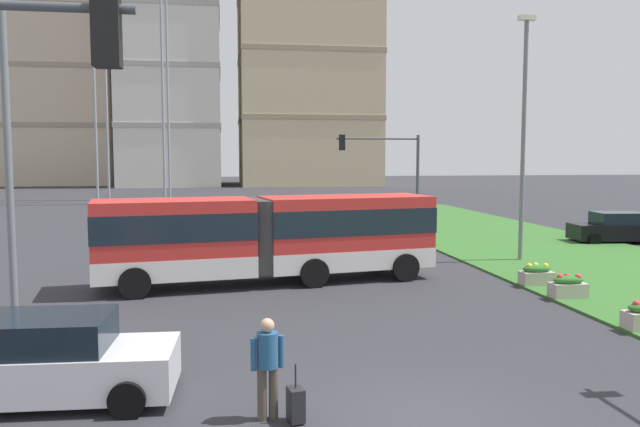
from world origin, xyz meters
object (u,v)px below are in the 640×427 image
at_px(car_white_van, 49,361).
at_px(flower_planter_3, 537,274).
at_px(articulated_bus, 269,236).
at_px(rolling_suitcase, 296,404).
at_px(streetlight_left, 6,110).
at_px(apartment_tower_westcentre, 170,17).
at_px(traffic_light_far_right, 389,167).
at_px(apartment_tower_west, 48,19).
at_px(car_black_sedan, 616,228).
at_px(streetlight_median, 524,130).
at_px(flower_planter_2, 568,286).
at_px(pedestrian_crossing, 268,361).
at_px(apartment_tower_centre, 307,28).

distance_m(car_white_van, flower_planter_3, 15.95).
relative_size(articulated_bus, flower_planter_3, 10.95).
bearing_deg(rolling_suitcase, streetlight_left, 135.21).
distance_m(streetlight_left, apartment_tower_westcentre, 86.05).
height_order(rolling_suitcase, traffic_light_far_right, traffic_light_far_right).
relative_size(flower_planter_3, apartment_tower_west, 0.02).
bearing_deg(apartment_tower_westcentre, articulated_bus, -83.57).
relative_size(car_black_sedan, rolling_suitcase, 4.71).
bearing_deg(articulated_bus, apartment_tower_west, 108.10).
relative_size(rolling_suitcase, apartment_tower_west, 0.02).
xyz_separation_m(car_black_sedan, apartment_tower_west, (-46.61, 78.76, 25.42)).
bearing_deg(car_white_van, rolling_suitcase, -20.47).
distance_m(streetlight_median, apartment_tower_west, 94.39).
xyz_separation_m(car_black_sedan, streetlight_median, (-7.54, -4.66, 4.79)).
bearing_deg(streetlight_median, apartment_tower_west, 115.10).
xyz_separation_m(articulated_bus, car_black_sedan, (18.39, 7.60, -0.90)).
xyz_separation_m(flower_planter_2, apartment_tower_west, (-37.18, 90.43, 25.74)).
xyz_separation_m(articulated_bus, pedestrian_crossing, (-0.92, -11.63, -0.65)).
distance_m(flower_planter_2, apartment_tower_westcentre, 87.68).
xyz_separation_m(car_white_van, streetlight_left, (-1.96, 4.61, 4.78)).
height_order(articulated_bus, apartment_tower_westcentre, apartment_tower_westcentre).
height_order(flower_planter_3, apartment_tower_west, apartment_tower_west).
relative_size(articulated_bus, apartment_tower_westcentre, 0.24).
bearing_deg(apartment_tower_west, streetlight_median, -64.90).
bearing_deg(car_black_sedan, pedestrian_crossing, -135.12).
relative_size(apartment_tower_westcentre, apartment_tower_centre, 1.04).
relative_size(car_white_van, streetlight_left, 0.44).
height_order(articulated_bus, pedestrian_crossing, articulated_bus).
xyz_separation_m(flower_planter_3, apartment_tower_west, (-37.18, 88.44, 25.74)).
distance_m(car_black_sedan, rolling_suitcase, 27.08).
xyz_separation_m(pedestrian_crossing, apartment_tower_westcentre, (-7.88, 89.75, 24.25)).
relative_size(rolling_suitcase, apartment_tower_westcentre, 0.02).
distance_m(rolling_suitcase, flower_planter_2, 12.20).
height_order(articulated_bus, streetlight_left, streetlight_left).
relative_size(pedestrian_crossing, flower_planter_2, 1.58).
xyz_separation_m(flower_planter_3, apartment_tower_centre, (3.00, 79.86, 23.84)).
relative_size(car_black_sedan, apartment_tower_centre, 0.09).
relative_size(traffic_light_far_right, streetlight_left, 0.54).
bearing_deg(apartment_tower_centre, car_black_sedan, -84.76).
bearing_deg(car_white_van, apartment_tower_west, 103.65).
xyz_separation_m(flower_planter_2, traffic_light_far_right, (-1.92, 14.06, 3.45)).
relative_size(pedestrian_crossing, apartment_tower_westcentre, 0.03).
xyz_separation_m(car_black_sedan, apartment_tower_centre, (-6.44, 70.18, 23.52)).
bearing_deg(apartment_tower_west, apartment_tower_westcentre, -22.97).
height_order(articulated_bus, apartment_tower_west, apartment_tower_west).
distance_m(car_white_van, apartment_tower_westcentre, 91.77).
height_order(pedestrian_crossing, flower_planter_2, pedestrian_crossing).
xyz_separation_m(articulated_bus, apartment_tower_west, (-28.23, 86.35, 24.52)).
distance_m(rolling_suitcase, streetlight_median, 19.33).
relative_size(apartment_tower_west, apartment_tower_centre, 1.08).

